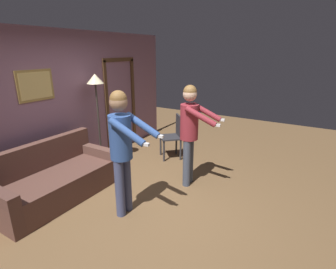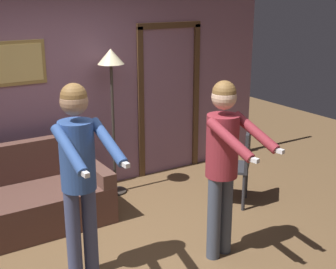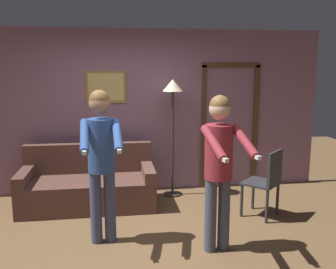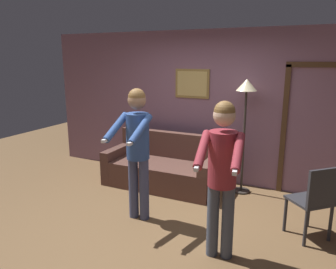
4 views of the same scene
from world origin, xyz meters
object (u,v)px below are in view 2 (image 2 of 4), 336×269
Objects in this scene: torchiere_lamp at (111,76)px; person_standing_left at (79,164)px; dining_chair_distant at (238,162)px; couch at (19,204)px; person_standing_right at (224,154)px.

torchiere_lamp is 1.03× the size of person_standing_left.
person_standing_left is at bearing -168.65° from dining_chair_distant.
torchiere_lamp is at bearing 12.97° from couch.
couch is 2.53m from dining_chair_distant.
person_standing_right is (1.49, -1.60, 0.77)m from couch.
dining_chair_distant is at bearing -18.14° from couch.
dining_chair_distant is at bearing 42.19° from person_standing_right.
torchiere_lamp reaches higher than dining_chair_distant.
couch is at bearing 132.94° from person_standing_right.
couch is 1.04× the size of torchiere_lamp.
torchiere_lamp is 1.82m from dining_chair_distant.
couch is 2.32m from person_standing_right.
person_standing_left is at bearing 162.84° from person_standing_right.
dining_chair_distant is (2.15, 0.43, -0.55)m from person_standing_left.
person_standing_left is at bearing -78.78° from couch.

